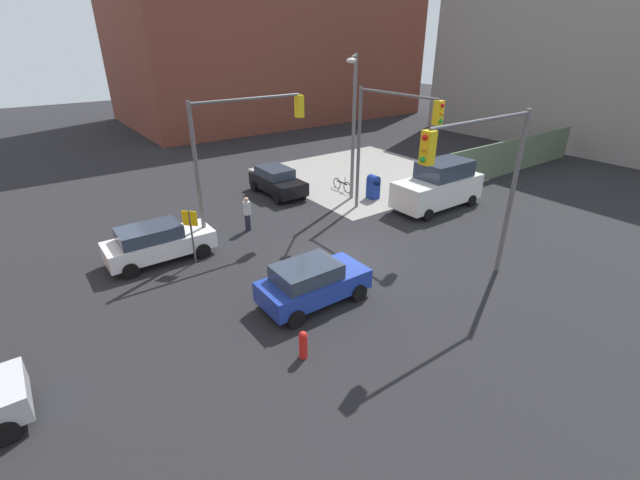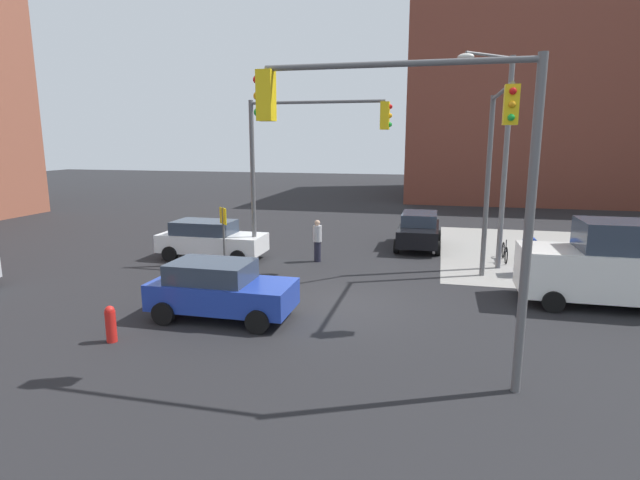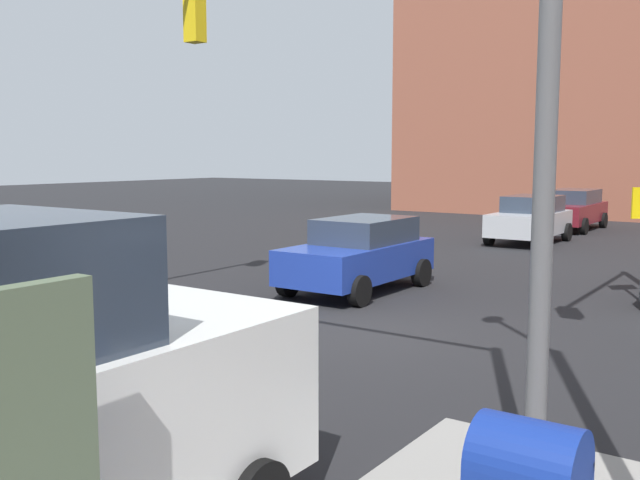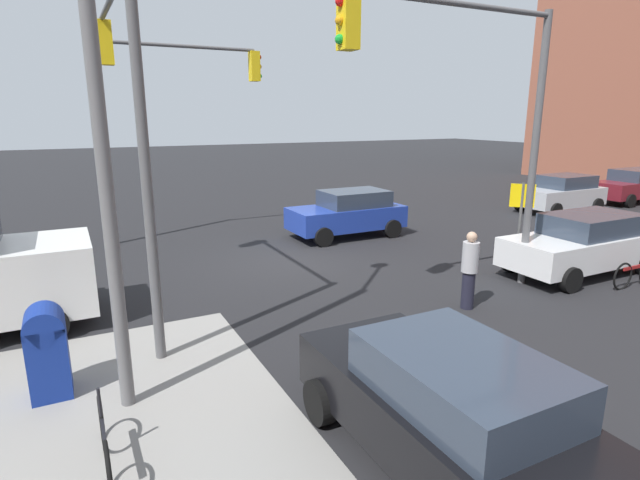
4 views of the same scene
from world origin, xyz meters
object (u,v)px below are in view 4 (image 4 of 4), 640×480
street_lamp_corner (114,75)px  sedan_black (444,405)px  coupe_maroon (634,185)px  bicycle_leaning_on_fence (105,444)px  fire_hydrant (361,208)px  pedestrian_crossing (470,269)px  traffic_signal_nw_corner (472,93)px  traffic_signal_ne_corner (123,91)px  coupe_silver (561,193)px  bicycle_at_crosswalk (636,273)px  mailbox_blue (47,349)px  sedan_blue (348,213)px  traffic_signal_se_corner (168,101)px  sedan_white (583,243)px

street_lamp_corner → sedan_black: (-2.97, 3.45, -3.86)m
coupe_maroon → bicycle_leaning_on_fence: bearing=19.8°
fire_hydrant → bicycle_leaning_on_fence: 15.56m
coupe_maroon → pedestrian_crossing: size_ratio=2.55×
traffic_signal_nw_corner → coupe_maroon: 18.36m
traffic_signal_ne_corner → coupe_silver: size_ratio=1.64×
pedestrian_crossing → bicycle_at_crosswalk: pedestrian_crossing is taller
coupe_silver → bicycle_leaning_on_fence: bearing=24.5°
bicycle_at_crosswalk → street_lamp_corner: bearing=-2.2°
street_lamp_corner → sedan_black: street_lamp_corner is taller
street_lamp_corner → bicycle_at_crosswalk: street_lamp_corner is taller
traffic_signal_nw_corner → mailbox_blue: size_ratio=4.55×
mailbox_blue → street_lamp_corner: bearing=156.8°
traffic_signal_nw_corner → bicycle_at_crosswalk: traffic_signal_nw_corner is taller
sedan_black → coupe_silver: 19.08m
traffic_signal_ne_corner → street_lamp_corner: street_lamp_corner is taller
sedan_blue → pedestrian_crossing: (1.08, 7.13, 0.07)m
traffic_signal_se_corner → coupe_silver: 16.92m
street_lamp_corner → sedan_white: size_ratio=1.79×
sedan_white → bicycle_at_crosswalk: bearing=100.7°
fire_hydrant → coupe_maroon: size_ratio=0.21×
fire_hydrant → sedan_white: sedan_white is taller
sedan_black → sedan_white: bearing=-153.0°
traffic_signal_ne_corner → mailbox_blue: 4.93m
fire_hydrant → coupe_maroon: 14.42m
sedan_black → coupe_silver: bearing=-146.0°
sedan_blue → sedan_white: (-3.47, 6.59, 0.00)m
bicycle_leaning_on_fence → sedan_blue: bearing=-133.5°
traffic_signal_nw_corner → sedan_black: traffic_signal_nw_corner is taller
street_lamp_corner → coupe_silver: size_ratio=2.02×
coupe_silver → fire_hydrant: bearing=-15.9°
mailbox_blue → bicycle_leaning_on_fence: size_ratio=0.82×
traffic_signal_nw_corner → mailbox_blue: bearing=3.3°
coupe_maroon → bicycle_leaning_on_fence: size_ratio=2.54×
traffic_signal_se_corner → bicycle_leaning_on_fence: (3.21, 11.70, -4.29)m
fire_hydrant → bicycle_leaning_on_fence: bicycle_leaning_on_fence is taller
traffic_signal_se_corner → fire_hydrant: bearing=177.7°
sedan_black → coupe_maroon: bearing=-153.1°
coupe_maroon → traffic_signal_se_corner: bearing=-7.3°
traffic_signal_ne_corner → sedan_white: 11.89m
coupe_silver → pedestrian_crossing: size_ratio=2.27×
street_lamp_corner → mailbox_blue: size_ratio=5.59×
traffic_signal_ne_corner → fire_hydrant: bearing=-145.0°
traffic_signal_se_corner → coupe_maroon: size_ratio=1.46×
mailbox_blue → bicycle_leaning_on_fence: bearing=105.3°
coupe_maroon → bicycle_at_crosswalk: coupe_maroon is taller
sedan_black → sedan_white: 9.56m
sedan_blue → sedan_white: 7.45m
sedan_white → bicycle_at_crosswalk: sedan_white is taller
street_lamp_corner → pedestrian_crossing: size_ratio=4.58×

